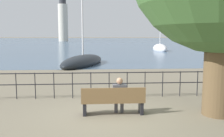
{
  "coord_description": "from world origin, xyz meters",
  "views": [
    {
      "loc": [
        -0.58,
        -7.72,
        2.49
      ],
      "look_at": [
        0.0,
        0.5,
        1.41
      ],
      "focal_mm": 40.0,
      "sensor_mm": 36.0,
      "label": 1
    }
  ],
  "objects": [
    {
      "name": "promenade_railing",
      "position": [
        -0.0,
        2.19,
        0.69
      ],
      "size": [
        10.33,
        0.04,
        1.05
      ],
      "color": "black",
      "rests_on": "ground_plane"
    },
    {
      "name": "park_bench",
      "position": [
        0.0,
        -0.07,
        0.44
      ],
      "size": [
        2.0,
        0.45,
        0.9
      ],
      "color": "brown",
      "rests_on": "ground_plane"
    },
    {
      "name": "seated_person_left",
      "position": [
        0.21,
        0.02,
        0.65
      ],
      "size": [
        0.43,
        0.35,
        1.18
      ],
      "color": "#4C4C51",
      "rests_on": "ground_plane"
    },
    {
      "name": "sailboat_1",
      "position": [
        -1.58,
        13.95,
        0.26
      ],
      "size": [
        4.62,
        8.16,
        7.02
      ],
      "rotation": [
        0.0,
        0.0,
        -0.31
      ],
      "color": "black",
      "rests_on": "ground_plane"
    },
    {
      "name": "sailboat_0",
      "position": [
        10.39,
        33.54,
        0.37
      ],
      "size": [
        1.96,
        5.77,
        7.53
      ],
      "rotation": [
        0.0,
        0.0,
        0.02
      ],
      "color": "silver",
      "rests_on": "ground_plane"
    },
    {
      "name": "ground_plane",
      "position": [
        0.0,
        0.0,
        0.0
      ],
      "size": [
        1000.0,
        1000.0,
        0.0
      ],
      "primitive_type": "plane",
      "color": "#7A705B"
    },
    {
      "name": "harbor_water",
      "position": [
        0.0,
        160.8,
        0.0
      ],
      "size": [
        600.0,
        300.0,
        0.01
      ],
      "color": "#47607A",
      "rests_on": "ground_plane"
    },
    {
      "name": "harbor_lighthouse",
      "position": [
        -15.07,
        111.23,
        9.67
      ],
      "size": [
        4.42,
        4.42,
        20.79
      ],
      "color": "beige",
      "rests_on": "ground_plane"
    }
  ]
}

